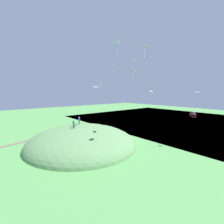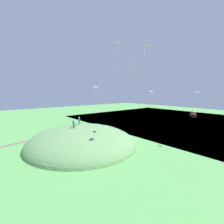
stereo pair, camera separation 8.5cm
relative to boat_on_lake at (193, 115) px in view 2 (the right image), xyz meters
The scene contains 17 objects.
ground_plane 43.68m from the boat_on_lake, ahead, with size 160.00×160.00×0.00m, color #53944B.
lake_water 12.66m from the boat_on_lake, 20.99° to the left, with size 56.49×80.00×0.40m, color navy.
grass_hill 52.37m from the boat_on_lake, ahead, with size 20.70×21.39×7.43m, color #5E8B55.
boat_on_lake is the anchor object (origin of this frame).
person_on_hilltop 54.29m from the boat_on_lake, ahead, with size 0.48×0.48×1.56m.
person_walking_path 49.89m from the boat_on_lake, ahead, with size 0.56×0.56×1.60m.
kite_0 51.27m from the boat_on_lake, 12.99° to the left, with size 0.93×1.00×1.68m.
kite_1 50.68m from the boat_on_lake, ahead, with size 1.21×1.02×1.35m.
kite_2 42.06m from the boat_on_lake, 23.58° to the left, with size 0.63×0.82×1.83m.
kite_3 49.44m from the boat_on_lake, ahead, with size 0.97×0.95×2.16m.
kite_4 51.91m from the boat_on_lake, ahead, with size 1.08×0.87×2.22m.
kite_5 43.68m from the boat_on_lake, 12.53° to the left, with size 1.04×1.14×2.10m.
kite_6 40.11m from the boat_on_lake, 10.72° to the left, with size 0.49×0.69×1.88m.
kite_7 49.57m from the boat_on_lake, ahead, with size 0.52×0.73×1.54m.
kite_8 47.71m from the boat_on_lake, ahead, with size 0.52×0.72×1.24m.
kite_9 45.75m from the boat_on_lake, ahead, with size 0.74×1.04×1.81m.
kite_10 53.63m from the boat_on_lake, 15.93° to the left, with size 0.96×0.80×1.72m.
Camera 2 is at (23.43, 23.90, 10.34)m, focal length 25.49 mm.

